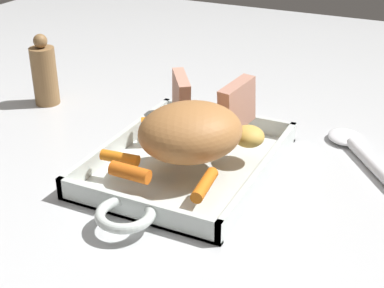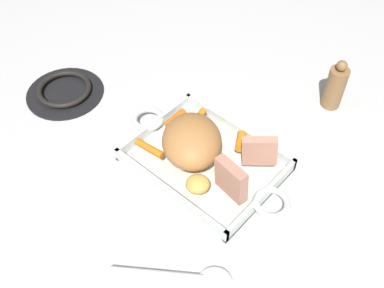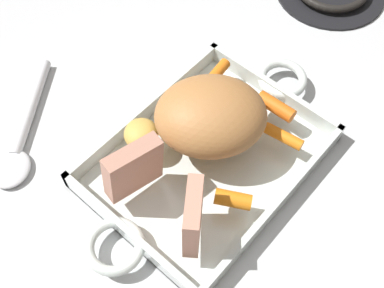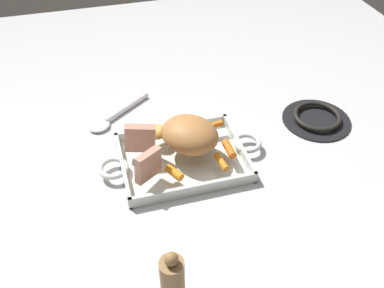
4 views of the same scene
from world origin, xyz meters
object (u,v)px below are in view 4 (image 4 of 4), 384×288
object	(u,v)px
baby_carrot_southeast	(211,126)
roast_slice_thin	(148,165)
serving_spoon	(113,116)
pepper_mill	(172,278)
stove_burner_rear	(317,118)
baby_carrot_center_right	(221,162)
roast_slice_outer	(140,138)
roasting_dish	(183,159)
baby_carrot_long	(229,149)
pork_roast	(190,135)
potato_halved	(158,132)
baby_carrot_northwest	(174,173)

from	to	relation	value
baby_carrot_southeast	roast_slice_thin	bearing A→B (deg)	-145.96
serving_spoon	pepper_mill	xyz separation A→B (m)	(0.04, -0.55, 0.05)
baby_carrot_southeast	stove_burner_rear	size ratio (longest dim) A/B	0.36
baby_carrot_center_right	stove_burner_rear	xyz separation A→B (m)	(0.32, 0.12, -0.03)
roast_slice_outer	stove_burner_rear	size ratio (longest dim) A/B	0.39
baby_carrot_southeast	serving_spoon	distance (m)	0.28
baby_carrot_center_right	serving_spoon	size ratio (longest dim) A/B	0.28
roasting_dish	baby_carrot_long	world-z (taller)	baby_carrot_long
baby_carrot_southeast	pepper_mill	xyz separation A→B (m)	(-0.20, -0.40, 0.02)
pork_roast	pepper_mill	world-z (taller)	pepper_mill
roasting_dish	roast_slice_outer	world-z (taller)	roast_slice_outer
roast_slice_outer	pepper_mill	world-z (taller)	pepper_mill
roasting_dish	baby_carrot_southeast	xyz separation A→B (m)	(0.09, 0.07, 0.03)
potato_halved	stove_burner_rear	size ratio (longest dim) A/B	0.25
roast_slice_outer	pepper_mill	bearing A→B (deg)	-91.52
baby_carrot_northwest	pork_roast	bearing A→B (deg)	55.49
potato_halved	baby_carrot_long	bearing A→B (deg)	-33.79
pork_roast	stove_burner_rear	bearing A→B (deg)	6.70
pork_roast	roast_slice_thin	distance (m)	0.14
baby_carrot_center_right	baby_carrot_long	size ratio (longest dim) A/B	0.99
roast_slice_outer	baby_carrot_southeast	bearing A→B (deg)	9.76
baby_carrot_southeast	potato_halved	xyz separation A→B (m)	(-0.14, 0.01, 0.01)
baby_carrot_northwest	serving_spoon	xyz separation A→B (m)	(-0.11, 0.29, -0.03)
roast_slice_outer	serving_spoon	size ratio (longest dim) A/B	0.37
potato_halved	stove_burner_rear	xyz separation A→B (m)	(0.44, -0.02, -0.04)
baby_carrot_center_right	baby_carrot_northwest	xyz separation A→B (m)	(-0.11, -0.01, 0.00)
pork_roast	roast_slice_thin	world-z (taller)	pork_roast
roasting_dish	baby_carrot_southeast	size ratio (longest dim) A/B	6.19
roast_slice_outer	serving_spoon	bearing A→B (deg)	104.82
baby_carrot_long	pepper_mill	xyz separation A→B (m)	(-0.21, -0.31, 0.02)
baby_carrot_center_right	pepper_mill	distance (m)	0.33
potato_halved	pepper_mill	bearing A→B (deg)	-98.21
roast_slice_thin	baby_carrot_northwest	distance (m)	0.06
baby_carrot_northwest	potato_halved	world-z (taller)	potato_halved
potato_halved	serving_spoon	bearing A→B (deg)	124.27
baby_carrot_center_right	serving_spoon	world-z (taller)	baby_carrot_center_right
potato_halved	serving_spoon	world-z (taller)	potato_halved
baby_carrot_center_right	pepper_mill	size ratio (longest dim) A/B	0.42
roast_slice_outer	potato_halved	world-z (taller)	roast_slice_outer
roasting_dish	roast_slice_thin	size ratio (longest dim) A/B	5.94
roast_slice_outer	baby_carrot_long	size ratio (longest dim) A/B	1.33
roast_slice_outer	pepper_mill	size ratio (longest dim) A/B	0.56
roasting_dish	roast_slice_outer	distance (m)	0.12
roast_slice_outer	pepper_mill	xyz separation A→B (m)	(-0.01, -0.37, -0.01)
roast_slice_thin	baby_carrot_northwest	size ratio (longest dim) A/B	1.55
baby_carrot_center_right	serving_spoon	bearing A→B (deg)	128.09
pork_roast	baby_carrot_southeast	distance (m)	0.09
roast_slice_outer	roast_slice_thin	distance (m)	0.09
roasting_dish	baby_carrot_northwest	xyz separation A→B (m)	(-0.04, -0.07, 0.03)
baby_carrot_long	stove_burner_rear	world-z (taller)	baby_carrot_long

